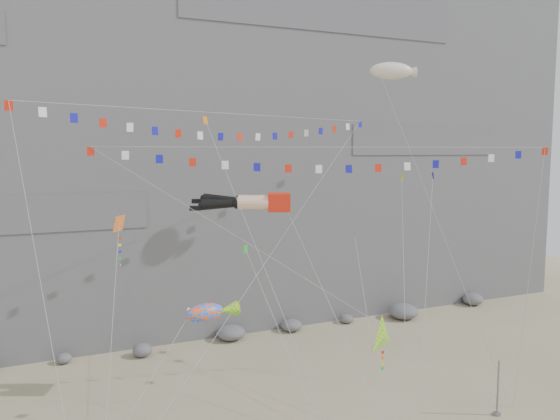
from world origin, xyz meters
The scene contains 15 objects.
cliff centered at (0.00, 32.00, 25.00)m, with size 80.00×28.00×50.00m, color slate.
talus_boulders centered at (0.00, 17.00, 0.60)m, with size 60.00×3.00×1.20m, color slate, non-canonical shape.
anchor_pole_right centered at (11.26, -3.26, 1.81)m, with size 0.12×0.12×3.62m, color slate.
legs_kite centered at (-2.25, 5.42, 13.51)m, with size 7.42×16.33×19.07m.
flag_banner_upper centered at (-2.32, 9.58, 19.57)m, with size 28.25×19.10×26.59m.
flag_banner_lower centered at (3.23, 4.09, 17.14)m, with size 30.63×10.80×20.95m.
harlequin_kite centered at (-11.20, 2.02, 12.93)m, with size 2.96×6.49×14.22m.
fish_windsock centered at (-7.08, -0.12, 8.08)m, with size 9.83×5.03×12.04m.
delta_kite centered at (3.26, -2.06, 5.93)m, with size 3.76×6.76×8.63m.
blimp_windsock centered at (11.27, 9.29, 23.28)m, with size 4.98×12.23×25.81m.
small_kite_a centered at (-5.02, 5.99, 18.47)m, with size 4.82×12.11×22.41m.
small_kite_b centered at (4.72, 3.69, 10.90)m, with size 3.68×9.68×14.73m.
small_kite_c centered at (-3.83, 2.02, 10.82)m, with size 2.52×10.04×14.56m.
small_kite_d centered at (11.01, 7.15, 14.52)m, with size 10.02×14.77×22.52m.
small_kite_e centered at (12.00, 4.65, 14.70)m, with size 9.21×10.49×19.91m.
Camera 1 is at (-14.83, -28.40, 16.89)m, focal length 35.00 mm.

